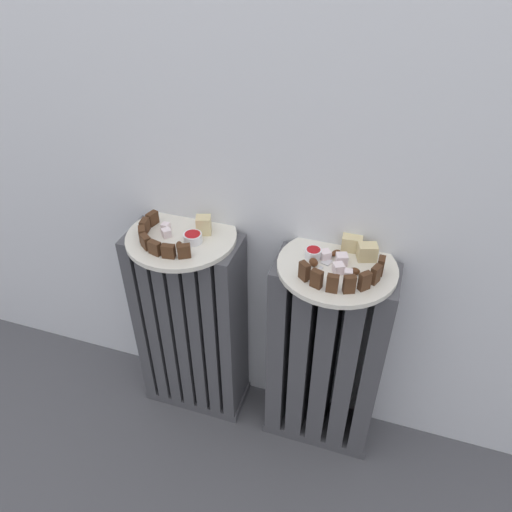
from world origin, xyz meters
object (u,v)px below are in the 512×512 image
radiator_right (325,359)px  fork (321,268)px  plate_right (337,267)px  plate_left (181,237)px  radiator_left (192,327)px  jam_bowl_left (193,237)px  jam_bowl_right (313,253)px

radiator_right → fork: bearing=-142.4°
radiator_right → plate_right: (-0.00, 0.00, 0.32)m
plate_left → fork: fork is taller
radiator_left → fork: bearing=-4.1°
plate_left → jam_bowl_left: (0.04, -0.02, 0.02)m
radiator_right → jam_bowl_left: 0.49m
radiator_left → jam_bowl_right: bearing=1.8°
plate_left → jam_bowl_left: jam_bowl_left is taller
jam_bowl_right → fork: (0.03, -0.04, -0.01)m
plate_right → jam_bowl_right: 0.06m
jam_bowl_left → jam_bowl_right: (0.29, 0.03, -0.00)m
radiator_left → jam_bowl_left: bearing=-23.8°
plate_left → fork: 0.36m
jam_bowl_left → plate_right: bearing=2.9°
jam_bowl_right → jam_bowl_left: bearing=-174.5°
radiator_right → plate_left: 0.50m
fork → plate_left: bearing=175.9°
plate_right → radiator_right: bearing=0.0°
radiator_left → plate_right: 0.50m
radiator_left → fork: fork is taller
plate_left → radiator_left: bearing=135.0°
jam_bowl_left → fork: size_ratio=0.49×
jam_bowl_right → radiator_right: bearing=-9.9°
radiator_right → radiator_left: bearing=180.0°
radiator_left → jam_bowl_left: jam_bowl_left is taller
plate_right → fork: fork is taller
plate_right → jam_bowl_left: bearing=-177.1°
plate_left → jam_bowl_right: (0.33, 0.01, 0.02)m
radiator_right → plate_right: bearing=180.0°
jam_bowl_left → jam_bowl_right: bearing=5.5°
radiator_left → jam_bowl_right: 0.47m
plate_left → plate_right: (0.39, 0.00, 0.00)m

